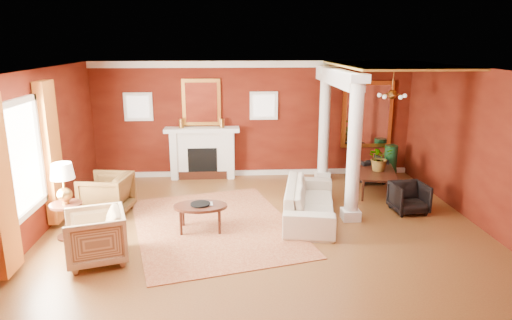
{
  "coord_description": "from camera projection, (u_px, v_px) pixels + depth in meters",
  "views": [
    {
      "loc": [
        -0.66,
        -7.87,
        3.37
      ],
      "look_at": [
        -0.13,
        0.6,
        1.15
      ],
      "focal_mm": 32.0,
      "sensor_mm": 36.0,
      "label": 1
    }
  ],
  "objects": [
    {
      "name": "ground",
      "position": [
        265.0,
        228.0,
        8.49
      ],
      "size": [
        8.0,
        8.0,
        0.0
      ],
      "primitive_type": "plane",
      "color": "brown",
      "rests_on": "ground"
    },
    {
      "name": "room_shell",
      "position": [
        265.0,
        121.0,
        7.98
      ],
      "size": [
        8.04,
        7.04,
        2.92
      ],
      "color": "#621C0D",
      "rests_on": "ground"
    },
    {
      "name": "fireplace",
      "position": [
        203.0,
        153.0,
        11.45
      ],
      "size": [
        1.85,
        0.42,
        1.29
      ],
      "color": "white",
      "rests_on": "ground"
    },
    {
      "name": "overmantel_mirror",
      "position": [
        201.0,
        102.0,
        11.27
      ],
      "size": [
        0.95,
        0.07,
        1.15
      ],
      "color": "gold",
      "rests_on": "fireplace"
    },
    {
      "name": "flank_window_left",
      "position": [
        138.0,
        107.0,
        11.21
      ],
      "size": [
        0.7,
        0.07,
        0.7
      ],
      "color": "white",
      "rests_on": "room_shell"
    },
    {
      "name": "flank_window_right",
      "position": [
        264.0,
        106.0,
        11.4
      ],
      "size": [
        0.7,
        0.07,
        0.7
      ],
      "color": "white",
      "rests_on": "room_shell"
    },
    {
      "name": "left_window",
      "position": [
        27.0,
        166.0,
        7.32
      ],
      "size": [
        0.21,
        2.55,
        2.6
      ],
      "color": "white",
      "rests_on": "room_shell"
    },
    {
      "name": "column_front",
      "position": [
        354.0,
        148.0,
        8.52
      ],
      "size": [
        0.36,
        0.36,
        2.8
      ],
      "color": "white",
      "rests_on": "ground"
    },
    {
      "name": "column_back",
      "position": [
        324.0,
        123.0,
        11.13
      ],
      "size": [
        0.36,
        0.36,
        2.8
      ],
      "color": "white",
      "rests_on": "ground"
    },
    {
      "name": "header_beam",
      "position": [
        337.0,
        77.0,
        9.77
      ],
      "size": [
        0.3,
        3.2,
        0.32
      ],
      "primitive_type": "cube",
      "color": "white",
      "rests_on": "column_front"
    },
    {
      "name": "amber_ceiling",
      "position": [
        393.0,
        65.0,
        9.63
      ],
      "size": [
        2.3,
        3.4,
        0.04
      ],
      "primitive_type": "cube",
      "color": "gold",
      "rests_on": "room_shell"
    },
    {
      "name": "dining_mirror",
      "position": [
        367.0,
        115.0,
        11.61
      ],
      "size": [
        1.3,
        0.07,
        1.7
      ],
      "color": "gold",
      "rests_on": "room_shell"
    },
    {
      "name": "chandelier",
      "position": [
        392.0,
        95.0,
        9.84
      ],
      "size": [
        0.6,
        0.62,
        0.75
      ],
      "color": "#AE7E36",
      "rests_on": "room_shell"
    },
    {
      "name": "crown_trim",
      "position": [
        254.0,
        64.0,
        11.12
      ],
      "size": [
        8.0,
        0.08,
        0.16
      ],
      "primitive_type": "cube",
      "color": "white",
      "rests_on": "room_shell"
    },
    {
      "name": "base_trim",
      "position": [
        254.0,
        173.0,
        11.82
      ],
      "size": [
        8.0,
        0.08,
        0.12
      ],
      "primitive_type": "cube",
      "color": "white",
      "rests_on": "ground"
    },
    {
      "name": "rug",
      "position": [
        214.0,
        226.0,
        8.57
      ],
      "size": [
        3.66,
        4.34,
        0.02
      ],
      "primitive_type": "cube",
      "rotation": [
        0.0,
        0.0,
        0.25
      ],
      "color": "maroon",
      "rests_on": "ground"
    },
    {
      "name": "sofa",
      "position": [
        310.0,
        195.0,
        8.86
      ],
      "size": [
        1.12,
        2.44,
        0.92
      ],
      "primitive_type": "imported",
      "rotation": [
        0.0,
        0.0,
        1.38
      ],
      "color": "beige",
      "rests_on": "ground"
    },
    {
      "name": "armchair_leopard",
      "position": [
        106.0,
        192.0,
        9.07
      ],
      "size": [
        0.95,
        1.0,
        0.9
      ],
      "primitive_type": "imported",
      "rotation": [
        0.0,
        0.0,
        -1.74
      ],
      "color": "black",
      "rests_on": "ground"
    },
    {
      "name": "armchair_stripe",
      "position": [
        95.0,
        234.0,
        7.1
      ],
      "size": [
        1.04,
        1.08,
        0.91
      ],
      "primitive_type": "imported",
      "rotation": [
        0.0,
        0.0,
        -1.28
      ],
      "color": "tan",
      "rests_on": "ground"
    },
    {
      "name": "coffee_table",
      "position": [
        200.0,
        207.0,
        8.26
      ],
      "size": [
        0.97,
        0.97,
        0.49
      ],
      "rotation": [
        0.0,
        0.0,
        -0.01
      ],
      "color": "black",
      "rests_on": "ground"
    },
    {
      "name": "coffee_book",
      "position": [
        204.0,
        199.0,
        8.25
      ],
      "size": [
        0.15,
        0.03,
        0.2
      ],
      "primitive_type": "imported",
      "rotation": [
        0.0,
        0.0,
        0.09
      ],
      "color": "black",
      "rests_on": "coffee_table"
    },
    {
      "name": "side_table",
      "position": [
        64.0,
        189.0,
        7.84
      ],
      "size": [
        0.55,
        0.55,
        1.36
      ],
      "rotation": [
        0.0,
        0.0,
        -0.3
      ],
      "color": "black",
      "rests_on": "ground"
    },
    {
      "name": "dining_table",
      "position": [
        378.0,
        176.0,
        10.36
      ],
      "size": [
        0.82,
        1.53,
        0.81
      ],
      "primitive_type": "imported",
      "rotation": [
        0.0,
        0.0,
        1.35
      ],
      "color": "black",
      "rests_on": "ground"
    },
    {
      "name": "dining_chair_near",
      "position": [
        409.0,
        196.0,
        9.18
      ],
      "size": [
        0.71,
        0.67,
        0.67
      ],
      "primitive_type": "imported",
      "rotation": [
        0.0,
        0.0,
        0.09
      ],
      "color": "black",
      "rests_on": "ground"
    },
    {
      "name": "dining_chair_far",
      "position": [
        369.0,
        168.0,
        11.16
      ],
      "size": [
        0.78,
        0.74,
        0.69
      ],
      "primitive_type": "imported",
      "rotation": [
        0.0,
        0.0,
        3.32
      ],
      "color": "black",
      "rests_on": "ground"
    },
    {
      "name": "green_urn",
      "position": [
        390.0,
        165.0,
        11.51
      ],
      "size": [
        0.36,
        0.36,
        0.85
      ],
      "color": "#133E1E",
      "rests_on": "ground"
    },
    {
      "name": "potted_plant",
      "position": [
        381.0,
        147.0,
        10.24
      ],
      "size": [
        0.62,
        0.68,
        0.48
      ],
      "primitive_type": "imported",
      "rotation": [
        0.0,
        0.0,
        0.11
      ],
      "color": "#26591E",
      "rests_on": "dining_table"
    }
  ]
}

